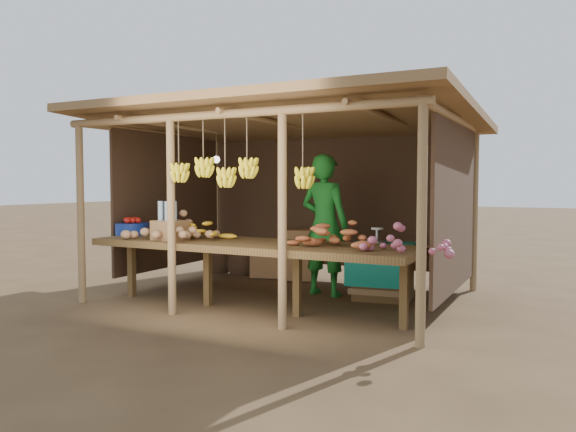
% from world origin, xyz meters
% --- Properties ---
extents(ground, '(60.00, 60.00, 0.00)m').
position_xyz_m(ground, '(0.00, 0.00, 0.00)').
color(ground, brown).
rests_on(ground, ground).
extents(stall_structure, '(4.70, 3.50, 2.43)m').
position_xyz_m(stall_structure, '(0.01, 0.02, 1.92)').
color(stall_structure, '#97774E').
rests_on(stall_structure, ground).
extents(counter, '(3.90, 1.05, 0.80)m').
position_xyz_m(counter, '(0.00, -0.95, 0.74)').
color(counter, brown).
rests_on(counter, ground).
extents(potato_heap, '(1.08, 0.68, 0.37)m').
position_xyz_m(potato_heap, '(-0.97, -1.10, 0.98)').
color(potato_heap, tan).
rests_on(potato_heap, counter).
extents(sweet_potato_heap, '(1.00, 0.71, 0.36)m').
position_xyz_m(sweet_potato_heap, '(1.04, -1.01, 0.98)').
color(sweet_potato_heap, '#AF572D').
rests_on(sweet_potato_heap, counter).
extents(onion_heap, '(0.94, 0.65, 0.36)m').
position_xyz_m(onion_heap, '(1.90, -1.25, 0.98)').
color(onion_heap, '#B3576E').
rests_on(onion_heap, counter).
extents(banana_pile, '(0.69, 0.55, 0.35)m').
position_xyz_m(banana_pile, '(-0.72, -0.90, 0.97)').
color(banana_pile, yellow).
rests_on(banana_pile, counter).
extents(tomato_basin, '(0.44, 0.44, 0.23)m').
position_xyz_m(tomato_basin, '(-1.85, -0.87, 0.89)').
color(tomato_basin, navy).
rests_on(tomato_basin, counter).
extents(bottle_box, '(0.37, 0.30, 0.46)m').
position_xyz_m(bottle_box, '(-0.99, -1.17, 0.98)').
color(bottle_box, olive).
rests_on(bottle_box, counter).
extents(vendor, '(0.73, 0.53, 1.86)m').
position_xyz_m(vendor, '(0.39, 0.28, 0.93)').
color(vendor, '#197223').
rests_on(vendor, ground).
extents(tarp_crate, '(0.86, 0.77, 0.93)m').
position_xyz_m(tarp_crate, '(1.16, 0.40, 0.38)').
color(tarp_crate, brown).
rests_on(tarp_crate, ground).
extents(carton_stack, '(1.09, 0.51, 0.76)m').
position_xyz_m(carton_stack, '(-0.59, 1.11, 0.33)').
color(carton_stack, olive).
rests_on(carton_stack, ground).
extents(burlap_sacks, '(0.93, 0.49, 0.66)m').
position_xyz_m(burlap_sacks, '(-1.68, 1.20, 0.29)').
color(burlap_sacks, '#493222').
rests_on(burlap_sacks, ground).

